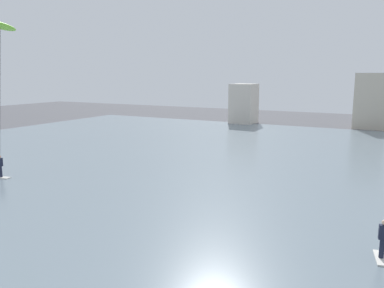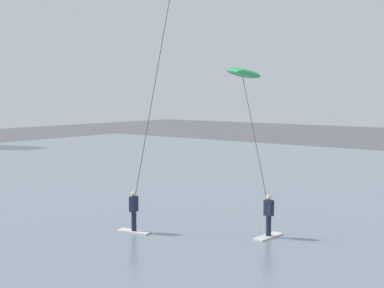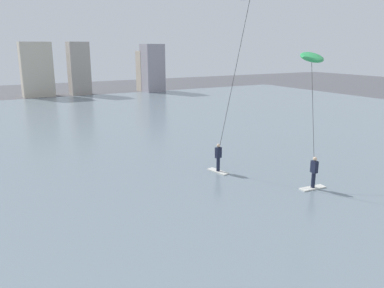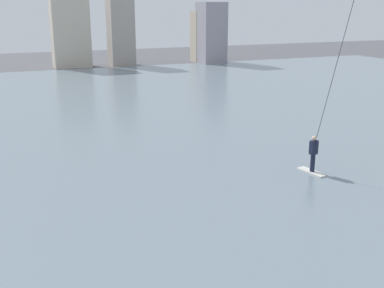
% 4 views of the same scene
% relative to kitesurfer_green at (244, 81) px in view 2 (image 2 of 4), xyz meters
% --- Properties ---
extents(kitesurfer_green, '(4.37, 4.51, 6.80)m').
position_rel_kitesurfer_green_xyz_m(kitesurfer_green, '(0.00, 0.00, 0.00)').
color(kitesurfer_green, silver).
rests_on(kitesurfer_green, water_bay).
extents(kitesurfer_purple, '(2.52, 3.64, 9.81)m').
position_rel_kitesurfer_green_xyz_m(kitesurfer_purple, '(-3.36, 1.37, 2.79)').
color(kitesurfer_purple, silver).
rests_on(kitesurfer_purple, water_bay).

